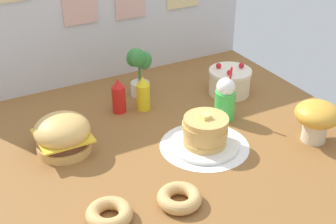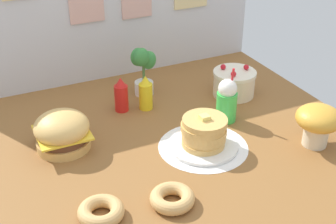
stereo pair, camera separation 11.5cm
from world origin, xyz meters
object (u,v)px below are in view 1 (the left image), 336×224
layer_cake (230,81)px  donut_chocolate (179,198)px  ketchup_bottle (119,97)px  pancake_stack (205,133)px  burger (63,134)px  mustard_bottle (143,94)px  mushroom_stool (317,118)px  potted_plant (139,69)px  cream_soda_cup (225,99)px  donut_pink_glaze (109,214)px

layer_cake → donut_chocolate: (-0.80, -0.76, -0.05)m
ketchup_bottle → pancake_stack: bearing=-65.9°
burger → mustard_bottle: (0.55, 0.20, 0.00)m
burger → pancake_stack: bearing=-25.2°
burger → mushroom_stool: bearing=-24.1°
mustard_bottle → potted_plant: (0.06, 0.17, 0.07)m
potted_plant → mushroom_stool: 1.08m
mustard_bottle → donut_chocolate: size_ratio=1.08×
layer_cake → ketchup_bottle: 0.71m
cream_soda_cup → mushroom_stool: (0.29, -0.42, 0.01)m
layer_cake → cream_soda_cup: 0.32m
cream_soda_cup → mustard_bottle: bearing=138.3°
burger → ketchup_bottle: bearing=30.5°
potted_plant → layer_cake: bearing=-26.2°
cream_soda_cup → donut_chocolate: cream_soda_cup is taller
layer_cake → potted_plant: 0.57m
mustard_bottle → cream_soda_cup: (0.36, -0.32, 0.03)m
cream_soda_cup → donut_chocolate: 0.79m
ketchup_bottle → potted_plant: 0.25m
pancake_stack → layer_cake: layer_cake is taller
burger → donut_pink_glaze: (0.01, -0.58, -0.06)m
layer_cake → donut_chocolate: 1.10m
mustard_bottle → cream_soda_cup: cream_soda_cup is taller
pancake_stack → donut_chocolate: bearing=-135.8°
donut_chocolate → donut_pink_glaze: bearing=170.5°
donut_pink_glaze → potted_plant: potted_plant is taller
ketchup_bottle → cream_soda_cup: (0.50, -0.36, 0.03)m
donut_pink_glaze → layer_cake: bearing=32.9°
potted_plant → mushroom_stool: size_ratio=1.39×
burger → ketchup_bottle: (0.41, 0.24, 0.00)m
mustard_bottle → mushroom_stool: mushroom_stool is taller
pancake_stack → donut_pink_glaze: (-0.64, -0.28, -0.05)m
burger → cream_soda_cup: 0.91m
pancake_stack → mustard_bottle: 0.52m
layer_cake → mustard_bottle: bearing=172.6°
mustard_bottle → donut_pink_glaze: (-0.54, -0.79, -0.07)m
burger → donut_pink_glaze: 0.59m
ketchup_bottle → donut_chocolate: bearing=-96.1°
pancake_stack → donut_chocolate: (-0.34, -0.33, -0.05)m
ketchup_bottle → donut_pink_glaze: bearing=-115.8°
cream_soda_cup → mushroom_stool: 0.50m
ketchup_bottle → potted_plant: (0.20, 0.14, 0.07)m
potted_plant → donut_chocolate: bearing=-106.0°
ketchup_bottle → donut_pink_glaze: (-0.40, -0.83, -0.07)m
pancake_stack → mustard_bottle: bearing=101.8°
pancake_stack → ketchup_bottle: ketchup_bottle is taller
pancake_stack → mushroom_stool: (0.54, -0.23, 0.06)m
donut_pink_glaze → donut_chocolate: size_ratio=1.00×
ketchup_bottle → cream_soda_cup: 0.61m
burger → donut_pink_glaze: burger is taller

